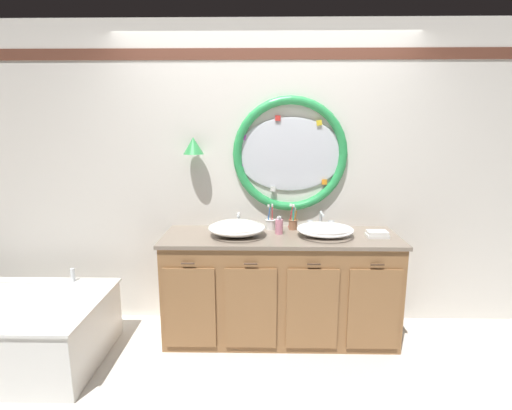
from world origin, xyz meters
name	(u,v)px	position (x,y,z in m)	size (l,w,h in m)	color
ground_plane	(265,351)	(0.00, 0.00, 0.00)	(14.00, 14.00, 0.00)	silver
back_wall_assembly	(266,176)	(0.01, 0.59, 1.32)	(6.40, 0.26, 2.60)	silver
vanity_counter	(280,286)	(0.13, 0.25, 0.44)	(1.91, 0.63, 0.88)	olive
sink_basin_left	(237,228)	(-0.23, 0.23, 0.95)	(0.46, 0.46, 0.13)	white
sink_basin_right	(325,230)	(0.48, 0.23, 0.94)	(0.45, 0.45, 0.11)	white
faucet_set_left	(239,222)	(-0.23, 0.47, 0.93)	(0.22, 0.11, 0.14)	silver
faucet_set_right	(321,221)	(0.48, 0.46, 0.94)	(0.24, 0.15, 0.15)	silver
toothbrush_holder_left	(270,223)	(0.05, 0.44, 0.93)	(0.09, 0.09, 0.22)	white
toothbrush_holder_right	(293,223)	(0.24, 0.44, 0.94)	(0.08, 0.08, 0.23)	#996647
soap_dispenser	(279,226)	(0.11, 0.30, 0.95)	(0.06, 0.07, 0.15)	pink
folded_hand_towel	(377,234)	(0.89, 0.21, 0.90)	(0.17, 0.12, 0.05)	white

